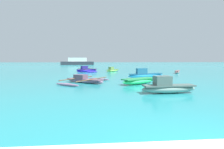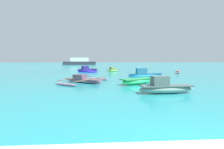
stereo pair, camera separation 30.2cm
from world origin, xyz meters
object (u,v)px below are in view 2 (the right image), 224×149
moored_boat_5 (87,70)px  distant_ferry (80,62)px  moored_boat_1 (145,75)px  moored_boat_3 (165,87)px  moored_boat_6 (113,70)px  moored_boat_4 (83,80)px  moored_boat_0 (138,81)px  moored_boat_2 (178,72)px

moored_boat_5 → distant_ferry: size_ratio=0.32×
moored_boat_5 → distant_ferry: distant_ferry is taller
moored_boat_1 → distant_ferry: size_ratio=0.34×
moored_boat_3 → moored_boat_6: (-1.64, 17.65, -0.08)m
moored_boat_4 → moored_boat_1: bearing=62.3°
moored_boat_0 → moored_boat_1: 4.66m
moored_boat_5 → distant_ferry: (-5.58, 37.40, 0.74)m
moored_boat_2 → moored_boat_5: moored_boat_5 is taller
moored_boat_3 → moored_boat_4: moored_boat_3 is taller
moored_boat_1 → moored_boat_4: size_ratio=0.85×
moored_boat_0 → moored_boat_2: (7.87, 10.22, -0.05)m
moored_boat_6 → moored_boat_1: bearing=-123.4°
moored_boat_4 → distant_ferry: 50.21m
moored_boat_1 → moored_boat_5: 11.35m
moored_boat_0 → moored_boat_6: bearing=61.2°
moored_boat_1 → moored_boat_6: (-2.58, 9.59, -0.09)m
moored_boat_1 → moored_boat_6: bearing=90.1°
moored_boat_1 → moored_boat_2: 8.53m
moored_boat_6 → moored_boat_2: bearing=-71.4°
moored_boat_3 → moored_boat_6: 17.72m
moored_boat_1 → moored_boat_0: bearing=-126.4°
moored_boat_2 → moored_boat_4: size_ratio=0.46×
moored_boat_2 → moored_boat_3: moored_boat_3 is taller
moored_boat_0 → moored_boat_6: (-0.88, 13.92, 0.01)m
moored_boat_0 → moored_boat_6: size_ratio=1.24×
moored_boat_1 → moored_boat_4: 6.75m
moored_boat_4 → distant_ferry: size_ratio=0.41×
moored_boat_1 → moored_boat_2: (6.17, 5.89, -0.15)m
moored_boat_1 → distant_ferry: bearing=89.6°
moored_boat_3 → moored_boat_5: (-5.63, 17.31, -0.03)m
moored_boat_0 → distant_ferry: 52.05m
moored_boat_2 → moored_boat_0: bearing=175.4°
moored_boat_4 → moored_boat_3: bearing=-9.9°
moored_boat_4 → moored_boat_0: bearing=19.0°
moored_boat_0 → distant_ferry: size_ratio=0.27×
moored_boat_3 → moored_boat_6: bearing=91.7°
moored_boat_1 → moored_boat_2: size_ratio=1.83×
moored_boat_2 → moored_boat_3: bearing=-174.0°
moored_boat_4 → moored_boat_5: (-0.61, 12.43, 0.09)m
moored_boat_2 → moored_boat_4: bearing=159.8°
moored_boat_1 → moored_boat_3: bearing=-111.6°
moored_boat_0 → moored_boat_1: moored_boat_1 is taller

